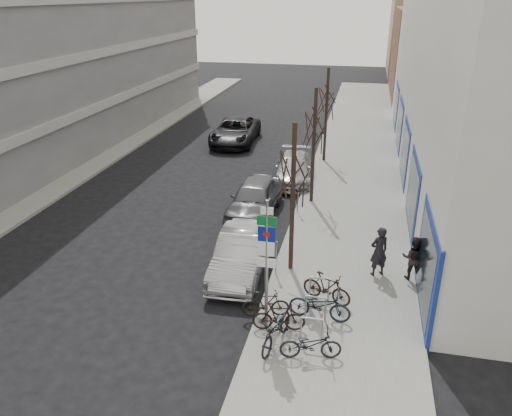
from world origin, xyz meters
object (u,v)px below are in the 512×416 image
at_px(meter_front, 276,254).
at_px(lane_car, 235,131).
at_px(tree_far, 327,93).
at_px(bike_mid_inner, 266,304).
at_px(parked_car_front, 241,253).
at_px(bike_far_inner, 327,288).
at_px(bike_near_left, 277,327).
at_px(bike_far_curb, 311,342).
at_px(bike_rack, 316,305).
at_px(meter_back, 312,160).
at_px(pedestrian_far, 413,258).
at_px(tree_mid, 315,119).
at_px(pedestrian_near, 379,251).
at_px(tree_near, 294,164).
at_px(meter_mid, 298,197).
at_px(highway_sign_pole, 267,258).
at_px(parked_car_back, 294,169).
at_px(parked_car_mid, 255,198).
at_px(bike_near_right, 279,316).
at_px(bike_mid_curb, 320,303).

distance_m(meter_front, lane_car, 17.43).
bearing_deg(tree_far, bike_mid_inner, -91.10).
bearing_deg(tree_far, parked_car_front, -97.38).
height_order(tree_far, bike_mid_inner, tree_far).
bearing_deg(tree_far, bike_far_inner, -84.46).
distance_m(bike_near_left, bike_far_inner, 2.72).
xyz_separation_m(bike_near_left, bike_far_curb, (0.99, -0.37, -0.07)).
relative_size(bike_rack, parked_car_front, 0.49).
height_order(meter_back, pedestrian_far, pedestrian_far).
bearing_deg(tree_mid, bike_mid_inner, -91.85).
xyz_separation_m(bike_near_left, pedestrian_near, (2.78, 4.51, 0.33)).
bearing_deg(meter_front, tree_near, 48.01).
bearing_deg(bike_far_curb, lane_car, 8.04).
bearing_deg(tree_far, pedestrian_near, -76.62).
bearing_deg(pedestrian_near, parked_car_front, -22.27).
distance_m(meter_mid, pedestrian_far, 6.67).
xyz_separation_m(highway_sign_pole, tree_near, (0.20, 3.51, 1.65)).
xyz_separation_m(tree_near, bike_far_curb, (1.26, -4.66, -3.44)).
relative_size(highway_sign_pole, pedestrian_near, 2.29).
bearing_deg(parked_car_back, parked_car_mid, -107.51).
height_order(parked_car_front, pedestrian_far, pedestrian_far).
height_order(bike_near_right, bike_far_inner, bike_far_inner).
distance_m(bike_near_left, bike_far_curb, 1.06).
xyz_separation_m(parked_car_back, lane_car, (-4.90, 6.51, 0.13)).
bearing_deg(bike_rack, meter_front, 124.51).
distance_m(tree_near, pedestrian_near, 4.30).
distance_m(bike_near_right, bike_far_curb, 1.46).
relative_size(parked_car_front, pedestrian_far, 2.83).
relative_size(highway_sign_pole, bike_near_right, 2.67).
xyz_separation_m(meter_back, bike_far_inner, (1.89, -12.34, -0.25)).
bearing_deg(meter_mid, bike_mid_inner, -89.00).
height_order(highway_sign_pole, parked_car_back, highway_sign_pole).
distance_m(highway_sign_pole, tree_near, 3.88).
bearing_deg(highway_sign_pole, parked_car_mid, 104.83).
bearing_deg(bike_rack, bike_mid_curb, 31.01).
bearing_deg(pedestrian_far, lane_car, -48.87).
bearing_deg(parked_car_front, meter_front, -7.36).
bearing_deg(bike_mid_curb, bike_mid_inner, 101.97).
distance_m(tree_near, bike_near_right, 5.05).
xyz_separation_m(meter_mid, parked_car_mid, (-1.92, -0.31, -0.12)).
xyz_separation_m(tree_near, lane_car, (-6.20, 15.96, -3.29)).
distance_m(meter_front, pedestrian_far, 4.70).
bearing_deg(pedestrian_near, bike_mid_curb, 31.05).
distance_m(tree_far, parked_car_back, 5.10).
relative_size(bike_near_left, bike_far_inner, 1.13).
bearing_deg(bike_mid_inner, highway_sign_pole, 179.24).
bearing_deg(highway_sign_pole, bike_mid_curb, 24.18).
bearing_deg(highway_sign_pole, tree_mid, 88.86).
distance_m(meter_front, bike_far_curb, 4.50).
bearing_deg(meter_back, meter_front, -90.00).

